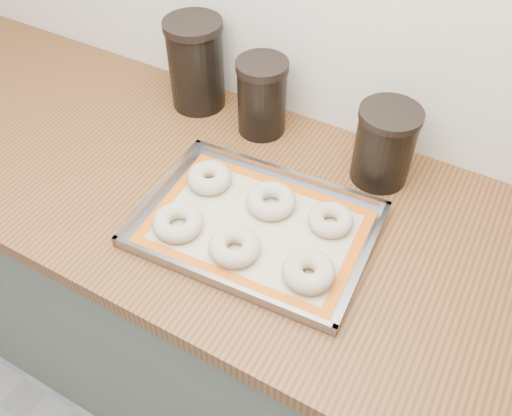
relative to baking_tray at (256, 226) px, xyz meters
The scene contains 13 objects.
cabinet 0.49m from the baking_tray, 141.64° to the left, with size 3.00×0.65×0.86m, color #5A6257.
countertop 0.10m from the baking_tray, 141.64° to the left, with size 3.06×0.68×0.04m, color brown.
baking_tray is the anchor object (origin of this frame).
baking_mat 0.00m from the baking_tray, 90.00° to the left, with size 0.44×0.32×0.00m.
bagel_front_left 0.16m from the baking_tray, 149.36° to the right, with size 0.10×0.10×0.03m, color beige.
bagel_front_mid 0.08m from the baking_tray, 92.78° to the right, with size 0.10×0.10×0.04m, color beige.
bagel_front_right 0.16m from the baking_tray, 23.23° to the right, with size 0.10×0.10×0.04m, color beige.
bagel_back_left 0.16m from the baking_tray, 158.05° to the left, with size 0.10×0.10×0.04m, color beige.
bagel_back_mid 0.07m from the baking_tray, 90.41° to the left, with size 0.10×0.10×0.04m, color beige.
bagel_back_right 0.15m from the baking_tray, 31.06° to the left, with size 0.09×0.09×0.03m, color beige.
canister_left 0.47m from the baking_tray, 137.95° to the left, with size 0.14×0.14×0.22m.
canister_mid 0.33m from the baking_tray, 116.85° to the left, with size 0.12×0.12×0.18m.
canister_right 0.32m from the baking_tray, 59.08° to the left, with size 0.13×0.13×0.18m.
Camera 1 is at (0.43, 0.99, 1.72)m, focal length 38.00 mm.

